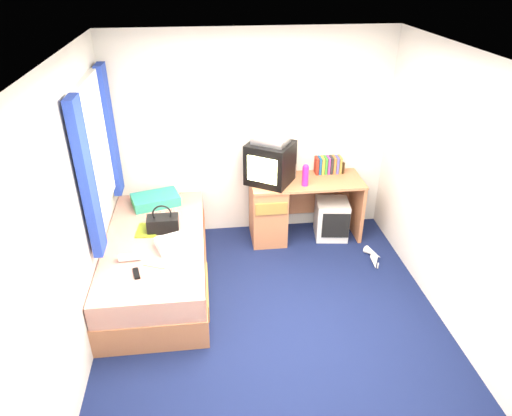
{
  "coord_description": "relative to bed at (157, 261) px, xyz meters",
  "views": [
    {
      "loc": [
        -0.54,
        -3.24,
        3.04
      ],
      "look_at": [
        -0.07,
        0.7,
        0.83
      ],
      "focal_mm": 32.0,
      "sensor_mm": 36.0,
      "label": 1
    }
  ],
  "objects": [
    {
      "name": "ground",
      "position": [
        1.1,
        -0.7,
        -0.27
      ],
      "size": [
        3.4,
        3.4,
        0.0
      ],
      "primitive_type": "plane",
      "color": "#0C1438",
      "rests_on": "ground"
    },
    {
      "name": "room_shell",
      "position": [
        1.1,
        -0.7,
        1.18
      ],
      "size": [
        3.4,
        3.4,
        3.4
      ],
      "color": "white",
      "rests_on": "ground"
    },
    {
      "name": "bed",
      "position": [
        0.0,
        0.0,
        0.0
      ],
      "size": [
        1.01,
        2.0,
        0.54
      ],
      "color": "#B7734C",
      "rests_on": "ground"
    },
    {
      "name": "pillow",
      "position": [
        -0.04,
        0.74,
        0.33
      ],
      "size": [
        0.58,
        0.46,
        0.11
      ],
      "primitive_type": "cube",
      "rotation": [
        0.0,
        0.0,
        0.29
      ],
      "color": "#1867A0",
      "rests_on": "bed"
    },
    {
      "name": "desk",
      "position": [
        1.43,
        0.74,
        0.14
      ],
      "size": [
        1.3,
        0.55,
        0.75
      ],
      "color": "#B7734C",
      "rests_on": "ground"
    },
    {
      "name": "storage_cube",
      "position": [
        2.03,
        0.68,
        -0.03
      ],
      "size": [
        0.42,
        0.42,
        0.47
      ],
      "primitive_type": "cube",
      "rotation": [
        0.0,
        0.0,
        -0.12
      ],
      "color": "silver",
      "rests_on": "ground"
    },
    {
      "name": "crt_tv",
      "position": [
        1.27,
        0.74,
        0.72
      ],
      "size": [
        0.63,
        0.62,
        0.47
      ],
      "rotation": [
        0.0,
        0.0,
        -0.57
      ],
      "color": "black",
      "rests_on": "desk"
    },
    {
      "name": "vcr",
      "position": [
        1.28,
        0.74,
        0.98
      ],
      "size": [
        0.46,
        0.43,
        0.07
      ],
      "primitive_type": "cube",
      "rotation": [
        0.0,
        0.0,
        -0.58
      ],
      "color": "silver",
      "rests_on": "crt_tv"
    },
    {
      "name": "book_row",
      "position": [
        1.99,
        0.9,
        0.58
      ],
      "size": [
        0.31,
        0.13,
        0.2
      ],
      "color": "maroon",
      "rests_on": "desk"
    },
    {
      "name": "picture_frame",
      "position": [
        2.16,
        0.9,
        0.55
      ],
      "size": [
        0.05,
        0.12,
        0.14
      ],
      "primitive_type": "cube",
      "rotation": [
        0.0,
        0.0,
        0.29
      ],
      "color": "#302110",
      "rests_on": "desk"
    },
    {
      "name": "pink_water_bottle",
      "position": [
        1.65,
        0.6,
        0.6
      ],
      "size": [
        0.09,
        0.09,
        0.23
      ],
      "primitive_type": "cylinder",
      "rotation": [
        0.0,
        0.0,
        0.24
      ],
      "color": "#D71E88",
      "rests_on": "desk"
    },
    {
      "name": "aerosol_can",
      "position": [
        1.56,
        0.8,
        0.57
      ],
      "size": [
        0.06,
        0.06,
        0.18
      ],
      "primitive_type": "cylinder",
      "rotation": [
        0.0,
        0.0,
        0.21
      ],
      "color": "silver",
      "rests_on": "desk"
    },
    {
      "name": "handbag",
      "position": [
        0.08,
        0.15,
        0.36
      ],
      "size": [
        0.32,
        0.18,
        0.3
      ],
      "rotation": [
        0.0,
        0.0,
        0.01
      ],
      "color": "black",
      "rests_on": "bed"
    },
    {
      "name": "towel",
      "position": [
        0.19,
        -0.18,
        0.32
      ],
      "size": [
        0.35,
        0.32,
        0.1
      ],
      "primitive_type": "cube",
      "rotation": [
        0.0,
        0.0,
        0.37
      ],
      "color": "silver",
      "rests_on": "bed"
    },
    {
      "name": "magazine",
      "position": [
        -0.09,
        0.16,
        0.28
      ],
      "size": [
        0.23,
        0.3,
        0.01
      ],
      "primitive_type": "cube",
      "rotation": [
        0.0,
        0.0,
        -0.08
      ],
      "color": "#D5FB1B",
      "rests_on": "bed"
    },
    {
      "name": "water_bottle",
      "position": [
        -0.2,
        -0.35,
        0.31
      ],
      "size": [
        0.2,
        0.08,
        0.07
      ],
      "primitive_type": "cylinder",
      "rotation": [
        0.0,
        1.57,
        0.05
      ],
      "color": "silver",
      "rests_on": "bed"
    },
    {
      "name": "colour_swatch_fan",
      "position": [
        0.04,
        -0.46,
        0.28
      ],
      "size": [
        0.23,
        0.14,
        0.01
      ],
      "primitive_type": "cube",
      "rotation": [
        0.0,
        0.0,
        -0.38
      ],
      "color": "gold",
      "rests_on": "bed"
    },
    {
      "name": "remote_control",
      "position": [
        -0.12,
        -0.57,
        0.28
      ],
      "size": [
        0.09,
        0.17,
        0.02
      ],
      "primitive_type": "cube",
      "rotation": [
        0.0,
        0.0,
        0.24
      ],
      "color": "black",
      "rests_on": "bed"
    },
    {
      "name": "window_assembly",
      "position": [
        -0.45,
        0.2,
        1.15
      ],
      "size": [
        0.11,
        1.42,
        1.4
      ],
      "color": "silver",
      "rests_on": "room_shell"
    },
    {
      "name": "white_heels",
      "position": [
        2.38,
        0.1,
        -0.23
      ],
      "size": [
        0.21,
        0.41,
        0.09
      ],
      "color": "white",
      "rests_on": "ground"
    }
  ]
}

